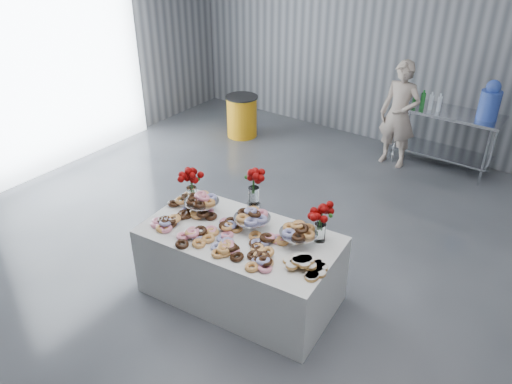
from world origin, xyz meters
TOP-DOWN VIEW (x-y plane):
  - ground at (0.00, 0.00)m, footprint 9.00×9.00m
  - room_walls at (-0.27, 0.07)m, footprint 8.04×9.04m
  - display_table at (0.09, 0.03)m, footprint 1.98×1.17m
  - prep_table at (0.80, 4.10)m, footprint 1.50×0.60m
  - donut_mounds at (0.09, -0.02)m, footprint 1.87×0.96m
  - cake_stand_left at (-0.48, 0.12)m, footprint 0.36×0.36m
  - cake_stand_mid at (0.12, 0.18)m, footprint 0.36×0.36m
  - cake_stand_right at (0.62, 0.23)m, footprint 0.36×0.36m
  - danish_pile at (0.85, -0.05)m, footprint 0.48×0.48m
  - bouquet_left at (-0.68, 0.21)m, footprint 0.26×0.26m
  - bouquet_right at (0.75, 0.39)m, footprint 0.26×0.26m
  - bouquet_center at (0.00, 0.37)m, footprint 0.26×0.26m
  - water_jug at (1.30, 4.10)m, footprint 0.28×0.28m
  - drink_bottles at (0.48, 4.00)m, footprint 0.54×0.08m
  - person at (0.17, 3.80)m, footprint 0.60×0.42m
  - trash_barrel at (-2.37, 3.29)m, footprint 0.55×0.55m

SIDE VIEW (x-z plane):
  - ground at x=0.00m, z-range 0.00..0.00m
  - trash_barrel at x=-2.37m, z-range 0.00..0.71m
  - display_table at x=0.09m, z-range 0.00..0.75m
  - prep_table at x=0.80m, z-range 0.17..1.07m
  - donut_mounds at x=0.09m, z-range 0.75..0.84m
  - person at x=0.17m, z-range 0.00..1.60m
  - danish_pile at x=0.85m, z-range 0.75..0.86m
  - cake_stand_left at x=-0.48m, z-range 0.80..0.98m
  - cake_stand_mid at x=0.12m, z-range 0.80..0.98m
  - cake_stand_right at x=0.62m, z-range 0.80..0.98m
  - drink_bottles at x=0.48m, z-range 0.90..1.17m
  - bouquet_left at x=-0.68m, z-range 0.84..1.26m
  - bouquet_right at x=0.75m, z-range 0.84..1.26m
  - bouquet_center at x=0.00m, z-range 0.84..1.41m
  - water_jug at x=1.30m, z-range 0.87..1.43m
  - room_walls at x=-0.27m, z-range 0.63..4.65m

